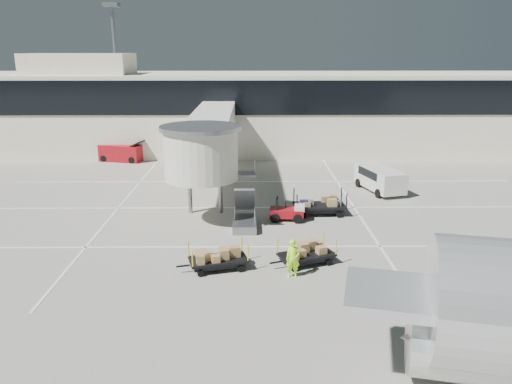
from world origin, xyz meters
TOP-DOWN VIEW (x-y plane):
  - ground at (0.00, 0.00)m, footprint 140.00×140.00m
  - lane_markings at (-0.67, 9.33)m, footprint 40.00×30.00m
  - terminal at (-0.35, 29.94)m, footprint 64.00×12.11m
  - jet_bridge at (-3.97, 12.26)m, footprint 5.70×20.40m
  - baggage_tug at (1.29, 6.44)m, footprint 2.27×1.60m
  - suitcase_cart at (3.42, 7.55)m, footprint 4.10×1.80m
  - box_cart_near at (1.77, -0.25)m, footprint 3.39×2.28m
  - box_cart_far at (-2.81, -0.83)m, footprint 3.50×2.06m
  - ground_worker at (0.93, -1.77)m, footprint 0.73×0.53m
  - minivan at (8.65, 13.12)m, footprint 3.05×5.03m
  - belt_loader at (-13.46, 23.99)m, footprint 4.57×2.65m

SIDE VIEW (x-z plane):
  - ground at x=0.00m, z-range 0.00..0.00m
  - lane_markings at x=-0.67m, z-range 0.00..0.02m
  - baggage_tug at x=1.29m, z-range -0.19..1.22m
  - box_cart_near at x=1.77m, z-range -0.12..1.19m
  - box_cart_far at x=-2.81m, z-range -0.13..1.21m
  - suitcase_cart at x=3.42m, z-range -0.23..1.36m
  - belt_loader at x=-13.46m, z-range -0.25..1.83m
  - ground_worker at x=0.93m, z-range 0.00..1.88m
  - minivan at x=8.65m, z-range 0.18..1.96m
  - terminal at x=-0.35m, z-range -3.49..11.71m
  - jet_bridge at x=-3.97m, z-range 1.27..7.30m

